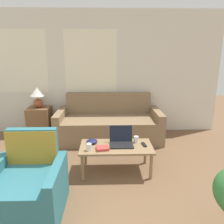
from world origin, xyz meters
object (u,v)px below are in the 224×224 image
Objects in this scene: cup_navy at (136,139)px; coffee_table at (116,149)px; couch at (109,125)px; snack_bowl at (92,141)px; laptop at (121,141)px; tv_remote at (144,145)px; cup_yellow at (89,147)px; book_red at (102,148)px; armchair at (28,189)px; table_lamp at (37,95)px.

coffee_table is at bearing -157.86° from cup_navy.
snack_bowl is at bearing -102.45° from couch.
couch is 1.30m from cup_navy.
laptop reaches higher than tv_remote.
laptop is 0.44m from snack_bowl.
laptop is 3.37× the size of cup_yellow.
couch is 20.72× the size of cup_yellow.
tv_remote is at bearing 1.54° from coffee_table.
cup_navy is at bearing 22.14° from coffee_table.
snack_bowl is at bearing 163.35° from coffee_table.
cup_yellow is (-0.69, -0.27, 0.00)m from cup_navy.
book_red is at bearing -54.44° from snack_bowl.
snack_bowl is (0.02, 0.25, -0.02)m from cup_yellow.
table_lamp reaches higher than armchair.
cup_yellow is at bearing 47.02° from armchair.
laptop is 2.05× the size of snack_bowl.
laptop reaches higher than coffee_table.
couch reaches higher than cup_yellow.
couch is at bearing 107.81° from cup_navy.
cup_navy is at bearing -72.19° from couch.
armchair is at bearing -125.17° from snack_bowl.
tv_remote is (0.77, -0.10, -0.02)m from snack_bowl.
cup_navy is at bearing 1.45° from snack_bowl.
armchair reaches higher than coffee_table.
armchair is 1.09m from book_red.
book_red is (0.19, 0.03, -0.03)m from cup_yellow.
cup_yellow is at bearing -158.76° from cup_navy.
book_red is at bearing -154.37° from cup_navy.
cup_navy is (0.39, -1.22, 0.18)m from couch.
table_lamp is 2.25× the size of book_red.
snack_bowl is at bearing 172.83° from tv_remote.
coffee_table is at bearing -144.28° from laptop.
laptop is 2.20× the size of tv_remote.
cup_yellow is (0.63, 0.68, 0.19)m from armchair.
book_red is 0.62m from tv_remote.
armchair is at bearing -77.09° from table_lamp.
snack_bowl is (-0.27, -1.24, 0.16)m from couch.
cup_navy is 0.50× the size of book_red.
tv_remote is (0.10, -0.11, -0.04)m from cup_navy.
table_lamp reaches higher than cup_yellow.
couch is 2.40× the size of armchair.
coffee_table is 11.01× the size of cup_navy.
couch is 1.53m from cup_yellow.
laptop is (0.08, 0.06, 0.10)m from coffee_table.
laptop is 0.34m from tv_remote.
book_red is at bearing -149.37° from coffee_table.
cup_navy is 0.74m from cup_yellow.
table_lamp is at bearing 135.84° from coffee_table.
snack_bowl is 1.07× the size of tv_remote.
laptop is at bearing -82.81° from couch.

